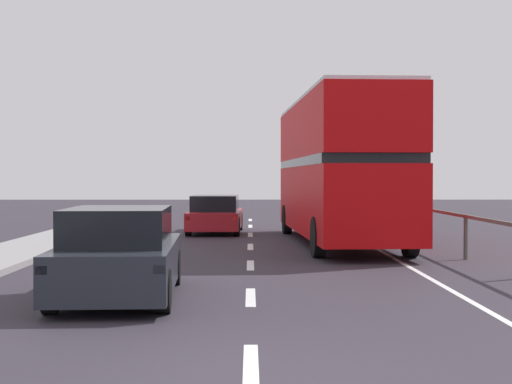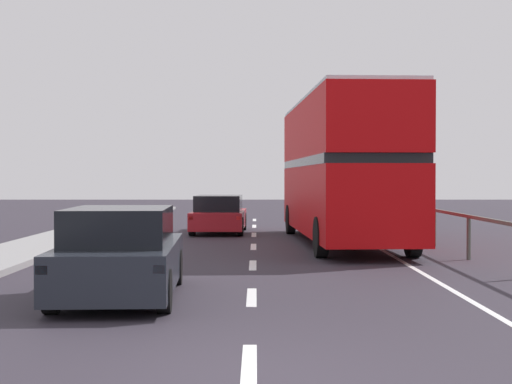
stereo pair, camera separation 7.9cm
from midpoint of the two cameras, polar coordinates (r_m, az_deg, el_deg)
ground_plane at (r=7.64m, az=-0.42°, el=-14.13°), size 75.50×120.00×0.10m
lane_paint_markings at (r=16.05m, az=7.73°, el=-5.90°), size 3.61×46.00×0.01m
bridge_side_railing at (r=17.18m, az=17.07°, el=-2.58°), size 0.10×42.00×1.07m
double_decker_bus_red at (r=22.66m, az=6.33°, el=1.89°), size 2.98×11.04×4.24m
hatchback_car_near at (r=12.60m, az=-10.02°, el=-4.63°), size 1.97×4.42×1.47m
sedan_car_ahead at (r=26.99m, az=-2.86°, el=-1.70°), size 1.89×4.26×1.33m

